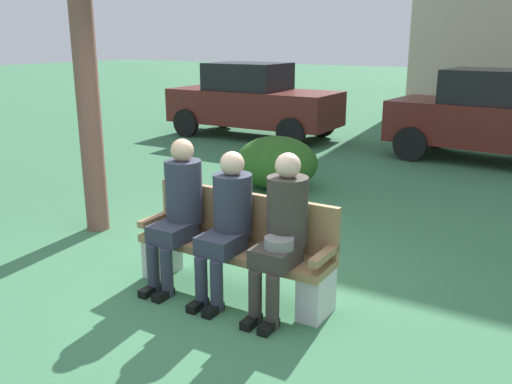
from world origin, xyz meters
TOP-DOWN VIEW (x-y plane):
  - ground_plane at (0.00, 0.00)m, footprint 80.00×80.00m
  - park_bench at (0.16, 0.04)m, footprint 1.84×0.44m
  - seated_man_left at (-0.38, -0.08)m, footprint 0.34×0.72m
  - seated_man_middle at (0.16, -0.08)m, footprint 0.34×0.72m
  - seated_man_right at (0.70, -0.09)m, footprint 0.34×0.72m
  - shrub_near_bench at (-1.25, 3.33)m, footprint 1.27×1.17m
  - parked_car_near at (-3.91, 6.97)m, footprint 3.91×1.72m
  - parked_car_far at (1.34, 6.97)m, footprint 4.01×1.95m

SIDE VIEW (x-z plane):
  - ground_plane at x=0.00m, z-range 0.00..0.00m
  - shrub_near_bench at x=-1.25m, z-range 0.00..0.79m
  - park_bench at x=0.16m, z-range -0.03..0.87m
  - seated_man_middle at x=0.16m, z-range 0.08..1.38m
  - seated_man_right at x=0.70m, z-range 0.07..1.42m
  - seated_man_left at x=-0.38m, z-range 0.08..1.43m
  - parked_car_near at x=-3.91m, z-range 0.00..1.68m
  - parked_car_far at x=1.34m, z-range 0.00..1.68m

